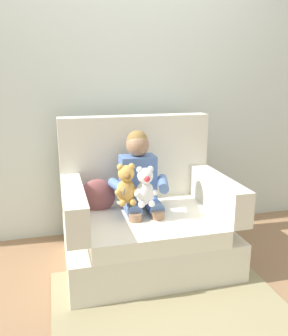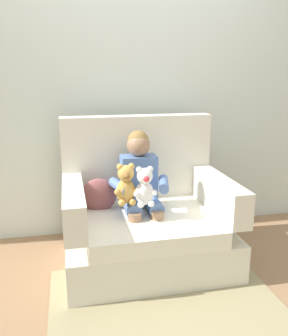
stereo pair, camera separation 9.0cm
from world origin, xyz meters
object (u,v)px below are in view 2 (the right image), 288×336
(armchair, at_px, (146,219))
(plush_honey, at_px, (126,185))
(seated_child, at_px, (140,182))
(plush_white, at_px, (145,187))
(throw_pillow, at_px, (99,195))

(armchair, bearing_deg, plush_honey, -141.57)
(armchair, bearing_deg, seated_child, 163.07)
(plush_honey, height_order, plush_white, plush_honey)
(plush_honey, relative_size, plush_white, 1.05)
(plush_honey, bearing_deg, plush_white, -17.85)
(armchair, relative_size, plush_white, 4.33)
(armchair, distance_m, throw_pillow, 0.39)
(armchair, relative_size, throw_pillow, 4.56)
(armchair, xyz_separation_m, plush_honey, (-0.17, -0.13, 0.32))
(seated_child, bearing_deg, plush_white, -90.35)
(plush_honey, bearing_deg, seated_child, 54.34)
(armchair, xyz_separation_m, plush_white, (-0.05, -0.19, 0.31))
(plush_honey, height_order, throw_pillow, plush_honey)
(seated_child, relative_size, plush_honey, 2.87)
(seated_child, xyz_separation_m, throw_pillow, (-0.30, 0.10, -0.11))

